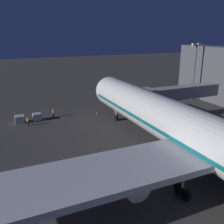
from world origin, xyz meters
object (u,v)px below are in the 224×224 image
Objects in this scene: baggage_container_mid_row at (37,117)px; traffic_cone_nose_port at (115,111)px; apron_floodlight_mast at (195,67)px; traffic_cone_nose_starboard at (97,113)px; airliner_at_gate at (215,145)px; jet_bridge at (172,94)px; ground_crew_under_port_wing at (53,113)px; baggage_container_near_belt at (20,119)px; ground_crew_near_nose_gear at (28,121)px.

baggage_container_mid_row is 3.08× the size of traffic_cone_nose_port.
baggage_container_mid_row is at bearing -0.39° from apron_floodlight_mast.
airliner_at_gate is at bearing 94.00° from traffic_cone_nose_starboard.
jet_bridge reaches higher than ground_crew_under_port_wing.
traffic_cone_nose_starboard is at bearing 2.06° from apron_floodlight_mast.
baggage_container_mid_row is 12.88m from traffic_cone_nose_starboard.
ground_crew_near_nose_gear reaches higher than baggage_container_near_belt.
airliner_at_gate is 4.42× the size of apron_floodlight_mast.
traffic_cone_nose_port is (-17.21, 1.27, -0.47)m from baggage_container_mid_row.
airliner_at_gate is 35.03m from ground_crew_near_nose_gear.
traffic_cone_nose_starboard is at bearing 168.36° from ground_crew_under_port_wing.
apron_floodlight_mast is 37.83m from ground_crew_under_port_wing.
apron_floodlight_mast is 8.74× the size of ground_crew_near_nose_gear.
ground_crew_near_nose_gear is (27.73, -8.49, -4.64)m from jet_bridge.
ground_crew_under_port_wing is (11.50, -33.37, -4.49)m from airliner_at_gate.
traffic_cone_nose_port is (-20.65, 1.14, -0.47)m from baggage_container_near_belt.
ground_crew_near_nose_gear is (42.61, 2.23, -7.88)m from apron_floodlight_mast.
apron_floodlight_mast is at bearing -144.26° from jet_bridge.
jet_bridge is (-10.62, -21.74, 0.10)m from airliner_at_gate.
traffic_cone_nose_starboard is at bearing -175.29° from ground_crew_near_nose_gear.
airliner_at_gate reaches higher than traffic_cone_nose_starboard.
apron_floodlight_mast is at bearing 179.61° from baggage_container_mid_row.
baggage_container_mid_row is at bearing -5.68° from traffic_cone_nose_starboard.
jet_bridge is 10.81× the size of ground_crew_under_port_wing.
jet_bridge is at bearing -116.03° from airliner_at_gate.
apron_floodlight_mast is at bearing 178.58° from ground_crew_under_port_wing.
ground_crew_under_port_wing is 13.85m from traffic_cone_nose_port.
apron_floodlight_mast is 8.26× the size of ground_crew_under_port_wing.
apron_floodlight_mast is 41.31m from baggage_container_mid_row.
ground_crew_under_port_wing is 3.27× the size of traffic_cone_nose_port.
jet_bridge is at bearing 152.26° from ground_crew_under_port_wing.
baggage_container_near_belt is 7.00m from ground_crew_under_port_wing.
traffic_cone_nose_port is at bearing 175.76° from baggage_container_mid_row.
apron_floodlight_mast is 24.84m from traffic_cone_nose_port.
traffic_cone_nose_port is at bearing -49.09° from jet_bridge.
jet_bridge reaches higher than ground_crew_near_nose_gear.
jet_bridge is 10.54× the size of baggage_container_near_belt.
ground_crew_near_nose_gear reaches higher than traffic_cone_nose_starboard.
apron_floodlight_mast is (-14.88, -10.71, 3.24)m from jet_bridge.
ground_crew_under_port_wing is at bearing -1.42° from apron_floodlight_mast.
apron_floodlight_mast reaches higher than ground_crew_near_nose_gear.
ground_crew_under_port_wing is at bearing -150.76° from ground_crew_near_nose_gear.
ground_crew_under_port_wing reaches higher than baggage_container_near_belt.
apron_floodlight_mast reaches higher than ground_crew_under_port_wing.
traffic_cone_nose_port is (-13.70, 1.91, -0.72)m from ground_crew_under_port_wing.
ground_crew_under_port_wing reaches higher than ground_crew_near_nose_gear.
airliner_at_gate is 41.41m from apron_floodlight_mast.
apron_floodlight_mast reaches higher than baggage_container_mid_row.
ground_crew_under_port_wing is (-6.96, -0.77, 0.25)m from baggage_container_near_belt.
airliner_at_gate reaches higher than apron_floodlight_mast.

